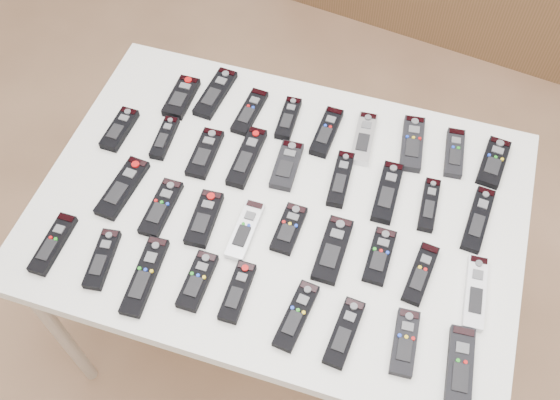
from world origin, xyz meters
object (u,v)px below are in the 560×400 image
(remote_0, at_px, (181,97))
(remote_25, at_px, (421,274))
(remote_22, at_px, (289,229))
(remote_26, at_px, (475,292))
(remote_32, at_px, (296,316))
(remote_28, at_px, (102,259))
(remote_21, at_px, (245,230))
(remote_29, at_px, (145,276))
(remote_7, at_px, (454,153))
(remote_27, at_px, (53,244))
(remote_1, at_px, (215,93))
(remote_24, at_px, (380,256))
(remote_8, at_px, (494,162))
(remote_15, at_px, (387,192))
(remote_34, at_px, (405,342))
(remote_4, at_px, (327,132))
(remote_31, at_px, (237,292))
(remote_10, at_px, (165,138))
(remote_6, at_px, (412,144))
(remote_16, at_px, (429,205))
(remote_18, at_px, (123,188))
(remote_14, at_px, (341,179))
(remote_23, at_px, (333,250))
(remote_20, at_px, (204,218))
(remote_12, at_px, (247,157))
(remote_11, at_px, (205,153))
(remote_9, at_px, (120,129))
(remote_13, at_px, (287,165))
(remote_17, at_px, (478,219))
(remote_33, at_px, (344,333))
(remote_30, at_px, (197,281))
(table, at_px, (280,216))
(remote_35, at_px, (460,368))
(remote_2, at_px, (250,112))
(remote_19, at_px, (161,208))
(remote_5, at_px, (364,139))

(remote_0, relative_size, remote_25, 0.92)
(remote_22, height_order, remote_26, remote_26)
(remote_32, bearing_deg, remote_28, -173.17)
(remote_21, distance_m, remote_29, 0.27)
(remote_7, bearing_deg, remote_25, -98.41)
(remote_28, bearing_deg, remote_27, 171.42)
(remote_1, relative_size, remote_24, 1.25)
(remote_29, bearing_deg, remote_0, 100.26)
(remote_26, bearing_deg, remote_8, 87.32)
(remote_15, bearing_deg, remote_34, -73.19)
(remote_4, bearing_deg, remote_31, -95.14)
(remote_0, bearing_deg, remote_10, -85.21)
(remote_6, bearing_deg, remote_16, -73.36)
(remote_4, bearing_deg, remote_18, -140.68)
(remote_14, xyz_separation_m, remote_23, (0.03, -0.21, -0.00))
(remote_18, bearing_deg, remote_10, 83.70)
(remote_29, relative_size, remote_32, 1.21)
(remote_20, bearing_deg, remote_16, 18.41)
(remote_8, relative_size, remote_12, 0.82)
(remote_11, bearing_deg, remote_9, 176.88)
(remote_14, height_order, remote_34, remote_14)
(remote_21, bearing_deg, remote_7, 41.68)
(remote_13, bearing_deg, remote_34, -47.43)
(remote_17, bearing_deg, remote_1, 170.66)
(remote_13, relative_size, remote_33, 0.92)
(remote_1, relative_size, remote_32, 1.10)
(remote_8, distance_m, remote_17, 0.20)
(remote_6, distance_m, remote_7, 0.12)
(remote_18, relative_size, remote_30, 1.27)
(table, bearing_deg, remote_35, -30.40)
(remote_9, xyz_separation_m, remote_23, (0.67, -0.19, -0.00))
(remote_1, relative_size, remote_12, 0.96)
(remote_2, height_order, remote_25, remote_25)
(remote_18, bearing_deg, remote_19, -7.41)
(remote_12, distance_m, remote_33, 0.55)
(remote_5, distance_m, remote_15, 0.19)
(remote_4, bearing_deg, remote_33, -68.41)
(remote_7, distance_m, remote_26, 0.42)
(table, xyz_separation_m, remote_19, (-0.29, -0.11, 0.07))
(remote_13, xyz_separation_m, remote_14, (0.15, -0.00, 0.00))
(remote_11, distance_m, remote_24, 0.55)
(remote_6, distance_m, remote_17, 0.28)
(remote_2, bearing_deg, remote_7, 6.63)
(remote_16, distance_m, remote_28, 0.83)
(remote_15, height_order, remote_29, remote_15)
(remote_23, bearing_deg, remote_35, -29.91)
(remote_31, bearing_deg, remote_5, 71.45)
(remote_0, relative_size, remote_15, 0.81)
(table, bearing_deg, remote_12, 139.32)
(remote_16, bearing_deg, remote_4, 151.69)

